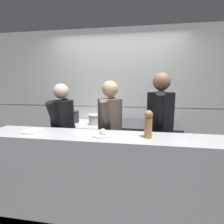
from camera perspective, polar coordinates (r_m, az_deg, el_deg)
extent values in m
plane|color=#383333|center=(2.60, -2.87, -28.37)|extent=(14.00, 14.00, 0.00)
cube|color=silver|center=(3.41, 1.80, 4.46)|extent=(8.00, 0.06, 2.60)
cube|color=gray|center=(3.39, 1.72, 1.89)|extent=(8.00, 0.00, 0.01)
cube|color=#232326|center=(3.33, -8.28, -11.36)|extent=(0.98, 0.70, 0.83)
cube|color=#B7BABF|center=(3.20, -8.46, -4.01)|extent=(1.00, 0.71, 0.04)
cube|color=#B7BABF|center=(3.01, -10.27, -12.39)|extent=(0.88, 0.03, 0.10)
cube|color=#38383D|center=(3.18, 11.03, -11.87)|extent=(1.06, 0.65, 0.90)
cube|color=black|center=(3.07, 10.94, -20.88)|extent=(1.04, 0.04, 0.10)
cube|color=#B7BABF|center=(2.09, -3.34, -21.37)|extent=(2.64, 0.45, 1.04)
cylinder|color=#2D2D33|center=(3.30, -12.77, -1.46)|extent=(0.23, 0.23, 0.22)
cylinder|color=#2D2D33|center=(3.28, -12.83, 0.30)|extent=(0.25, 0.25, 0.01)
cylinder|color=beige|center=(3.08, -5.16, -2.43)|extent=(0.26, 0.26, 0.17)
cylinder|color=beige|center=(3.07, -5.18, -0.95)|extent=(0.28, 0.28, 0.01)
cone|color=#B7BABF|center=(3.03, 15.30, -3.27)|extent=(0.25, 0.25, 0.09)
cube|color=#B7BABF|center=(2.94, 16.78, -4.60)|extent=(0.22, 0.09, 0.01)
cube|color=black|center=(2.89, 13.70, -4.59)|extent=(0.11, 0.05, 0.02)
cylinder|color=white|center=(2.19, -24.62, -5.70)|extent=(0.24, 0.24, 0.02)
cylinder|color=white|center=(1.85, -2.97, -7.51)|extent=(0.22, 0.22, 0.02)
sphere|color=beige|center=(1.84, -2.98, -6.64)|extent=(0.08, 0.08, 0.08)
cylinder|color=#AD7A47|center=(1.80, 11.72, -5.13)|extent=(0.08, 0.08, 0.21)
sphere|color=#AD7A47|center=(1.77, 11.87, -0.79)|extent=(0.09, 0.09, 0.09)
cube|color=black|center=(2.78, -15.20, -16.93)|extent=(0.29, 0.20, 0.74)
cylinder|color=black|center=(2.56, -15.84, -3.17)|extent=(0.35, 0.35, 0.61)
sphere|color=beige|center=(2.51, -16.28, 6.53)|extent=(0.21, 0.21, 0.21)
cylinder|color=black|center=(2.71, -13.95, -0.86)|extent=(0.12, 0.31, 0.51)
cylinder|color=black|center=(2.39, -18.15, -2.41)|extent=(0.12, 0.31, 0.51)
cube|color=black|center=(2.62, -0.61, -18.15)|extent=(0.29, 0.20, 0.76)
cylinder|color=brown|center=(2.38, -0.63, -3.15)|extent=(0.35, 0.35, 0.63)
sphere|color=#D8AD84|center=(2.32, -0.65, 7.57)|extent=(0.21, 0.21, 0.21)
cylinder|color=brown|center=(2.55, 0.45, -0.61)|extent=(0.12, 0.32, 0.53)
cylinder|color=brown|center=(2.18, -1.91, -2.32)|extent=(0.12, 0.32, 0.53)
cube|color=black|center=(2.62, 14.68, -17.88)|extent=(0.32, 0.23, 0.81)
cylinder|color=black|center=(2.38, 15.40, -1.84)|extent=(0.39, 0.39, 0.67)
sphere|color=#8C664C|center=(2.34, 15.90, 9.55)|extent=(0.23, 0.23, 0.23)
cylinder|color=black|center=(2.57, 15.57, 0.73)|extent=(0.15, 0.35, 0.56)
cylinder|color=black|center=(2.16, 15.38, -0.83)|extent=(0.15, 0.35, 0.56)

